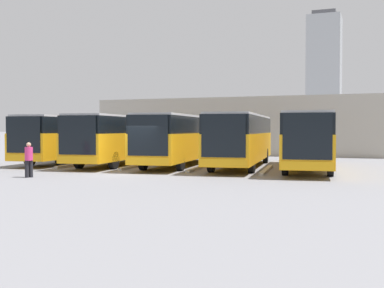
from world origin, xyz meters
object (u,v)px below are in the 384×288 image
Objects in this scene: bus_1 at (242,138)px; bus_2 at (180,138)px; pedestrian at (29,159)px; bus_3 at (121,137)px; bus_0 at (308,139)px; bus_4 at (74,137)px.

bus_1 is 1.00× the size of bus_2.
bus_3 is at bearing 25.96° from pedestrian.
bus_2 is 1.00× the size of bus_3.
pedestrian is (11.97, 9.34, -0.88)m from bus_0.
bus_2 is 8.09m from bus_4.
pedestrian is at bearing 43.75° from bus_1.
bus_0 and bus_1 have the same top height.
bus_1 is 12.54m from pedestrian.
bus_0 is 12.13m from bus_3.
bus_1 is at bearing 176.21° from bus_3.
bus_2 is 1.00× the size of bus_4.
bus_2 is at bearing 178.12° from bus_3.
bus_0 is at bearing 168.39° from bus_1.
bus_2 is at bearing -5.71° from bus_1.
bus_2 is 4.06m from bus_3.
bus_1 is at bearing -11.61° from bus_0.
bus_2 is 7.41× the size of pedestrian.
pedestrian is at bearing 31.06° from bus_0.
bus_3 is at bearing 165.44° from bus_4.
bus_4 is at bearing 48.24° from pedestrian.
bus_1 and bus_3 have the same top height.
bus_1 is 4.04m from bus_2.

